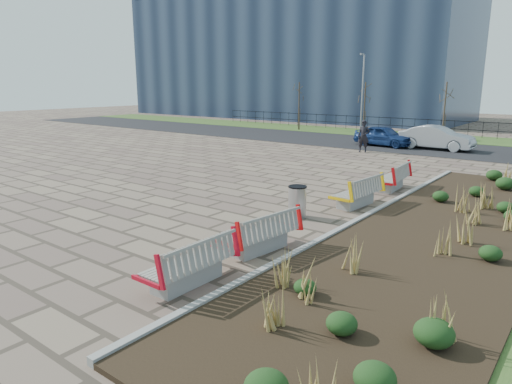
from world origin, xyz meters
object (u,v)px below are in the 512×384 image
Objects in this scene: bench_a at (187,261)px; car_blue at (384,136)px; litter_bin at (297,202)px; bench_c at (356,191)px; bench_b at (259,231)px; pedestrian at (364,136)px; car_silver at (437,138)px; bench_d at (391,177)px; lamp_west at (362,95)px.

car_blue reaches higher than bench_a.
litter_bin is (-0.83, 5.37, -0.03)m from bench_a.
car_blue is at bearing 114.04° from bench_c.
bench_b is 0.56× the size of car_blue.
car_blue is at bearing 104.11° from litter_bin.
litter_bin is at bearing 112.61° from bench_b.
bench_b and bench_c have the same top height.
bench_a is 1.13× the size of pedestrian.
car_silver reaches higher than bench_b.
pedestrian reaches higher than bench_d.
car_silver reaches higher than bench_a.
lamp_west reaches higher than bench_c.
bench_a is 0.56× the size of car_blue.
bench_a is 19.69m from pedestrian.
bench_d is 5.34m from litter_bin.
pedestrian reaches higher than car_blue.
bench_b is at bearing -74.50° from litter_bin.
lamp_west reaches higher than bench_a.
pedestrian is at bearing 118.56° from bench_c.
litter_bin is 17.34m from car_blue.
lamp_west reaches higher than litter_bin.
pedestrian reaches higher than litter_bin.
pedestrian is at bearing -63.92° from lamp_west.
pedestrian is at bearing 106.97° from litter_bin.
bench_b reaches higher than litter_bin.
car_blue is 0.87× the size of car_silver.
bench_d is (0.00, 10.64, 0.00)m from bench_a.
bench_d is at bearing -61.48° from lamp_west.
car_silver is at bearing 95.19° from bench_a.
litter_bin is 17.37m from car_silver.
pedestrian is 3.16m from car_blue.
bench_c is (0.00, 7.63, 0.00)m from bench_a.
bench_b and bench_d have the same top height.
pedestrian is at bearing -172.81° from car_blue.
bench_a is 0.49× the size of car_silver.
bench_b is at bearing -85.13° from bench_c.
lamp_west is (-7.08, 4.49, 2.31)m from car_silver.
bench_a is 7.63m from bench_c.
bench_d is 0.35× the size of lamp_west.
bench_c is at bearing -154.68° from car_blue.
car_silver is at bearing 93.60° from litter_bin.
bench_a is at bearing -90.54° from pedestrian.
bench_d is at bearing 81.03° from litter_bin.
car_blue is (-5.06, 22.19, 0.16)m from bench_a.
car_blue is at bearing 75.77° from pedestrian.
car_blue is (-5.06, 11.54, 0.16)m from bench_d.
bench_d is at bearing 97.11° from bench_b.
bench_a and bench_b have the same top height.
lamp_west is at bearing 108.66° from bench_a.
pedestrian is (-4.17, 13.66, 0.46)m from litter_bin.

